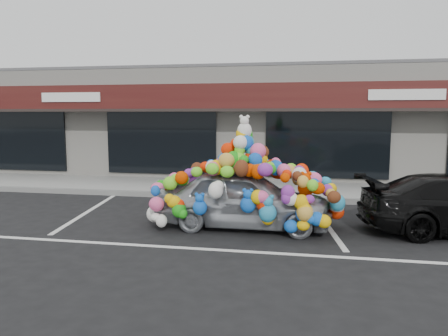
# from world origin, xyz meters

# --- Properties ---
(ground) EXTENTS (90.00, 90.00, 0.00)m
(ground) POSITION_xyz_m (0.00, 0.00, 0.00)
(ground) COLOR black
(ground) RESTS_ON ground
(shop_building) EXTENTS (24.00, 7.20, 4.31)m
(shop_building) POSITION_xyz_m (0.00, 8.44, 2.16)
(shop_building) COLOR silver
(shop_building) RESTS_ON ground
(sidewalk) EXTENTS (26.00, 3.00, 0.15)m
(sidewalk) POSITION_xyz_m (0.00, 4.00, 0.07)
(sidewalk) COLOR #979791
(sidewalk) RESTS_ON ground
(kerb) EXTENTS (26.00, 0.18, 0.16)m
(kerb) POSITION_xyz_m (0.00, 2.50, 0.07)
(kerb) COLOR slate
(kerb) RESTS_ON ground
(parking_stripe_left) EXTENTS (0.73, 4.37, 0.01)m
(parking_stripe_left) POSITION_xyz_m (-3.20, 0.20, 0.00)
(parking_stripe_left) COLOR silver
(parking_stripe_left) RESTS_ON ground
(parking_stripe_mid) EXTENTS (0.73, 4.37, 0.01)m
(parking_stripe_mid) POSITION_xyz_m (2.80, 0.20, 0.00)
(parking_stripe_mid) COLOR silver
(parking_stripe_mid) RESTS_ON ground
(lane_line) EXTENTS (14.00, 0.12, 0.01)m
(lane_line) POSITION_xyz_m (2.00, -2.30, 0.00)
(lane_line) COLOR silver
(lane_line) RESTS_ON ground
(toy_car) EXTENTS (2.81, 4.13, 2.39)m
(toy_car) POSITION_xyz_m (1.00, -0.58, 0.81)
(toy_car) COLOR silver
(toy_car) RESTS_ON ground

